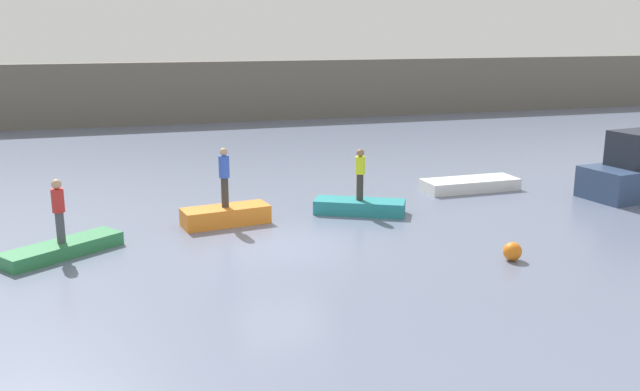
{
  "coord_description": "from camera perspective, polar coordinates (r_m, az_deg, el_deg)",
  "views": [
    {
      "loc": [
        -4.32,
        -17.43,
        5.83
      ],
      "look_at": [
        2.01,
        2.96,
        0.58
      ],
      "focal_mm": 38.28,
      "sensor_mm": 36.0,
      "label": 1
    }
  ],
  "objects": [
    {
      "name": "embankment_wall",
      "position": [
        44.03,
        -11.67,
        8.42
      ],
      "size": [
        80.0,
        1.2,
        3.8
      ],
      "primitive_type": "cube",
      "color": "#666056",
      "rests_on": "ground_plane"
    },
    {
      "name": "person_hiviz_shirt",
      "position": [
        21.78,
        3.37,
        2.0
      ],
      "size": [
        0.32,
        0.32,
        1.67
      ],
      "color": "#38332D",
      "rests_on": "rowboat_teal"
    },
    {
      "name": "rowboat_white",
      "position": [
        25.8,
        12.43,
        0.91
      ],
      "size": [
        3.58,
        1.32,
        0.42
      ],
      "primitive_type": "cube",
      "rotation": [
        0.0,
        0.0,
        0.01
      ],
      "color": "white",
      "rests_on": "ground_plane"
    },
    {
      "name": "mooring_buoy",
      "position": [
        18.29,
        15.79,
        -4.52
      ],
      "size": [
        0.48,
        0.48,
        0.48
      ],
      "primitive_type": "sphere",
      "color": "orange",
      "rests_on": "ground_plane"
    },
    {
      "name": "rowboat_teal",
      "position": [
        22.04,
        3.33,
        -0.94
      ],
      "size": [
        3.0,
        2.19,
        0.45
      ],
      "primitive_type": "cube",
      "rotation": [
        0.0,
        0.0,
        -0.48
      ],
      "color": "teal",
      "rests_on": "ground_plane"
    },
    {
      "name": "rowboat_green",
      "position": [
        19.24,
        -20.73,
        -4.19
      ],
      "size": [
        3.15,
        2.58,
        0.36
      ],
      "primitive_type": "cube",
      "rotation": [
        0.0,
        0.0,
        0.61
      ],
      "color": "#2D7F47",
      "rests_on": "ground_plane"
    },
    {
      "name": "person_red_shirt",
      "position": [
        18.94,
        -21.02,
        -0.92
      ],
      "size": [
        0.32,
        0.32,
        1.7
      ],
      "color": "#4C4C56",
      "rests_on": "rowboat_green"
    },
    {
      "name": "ground_plane",
      "position": [
        18.88,
        -3.16,
        -4.19
      ],
      "size": [
        120.0,
        120.0,
        0.0
      ],
      "primitive_type": "plane",
      "color": "slate"
    },
    {
      "name": "rowboat_orange",
      "position": [
        20.99,
        -7.89,
        -1.67
      ],
      "size": [
        2.74,
        1.32,
        0.55
      ],
      "primitive_type": "cube",
      "rotation": [
        0.0,
        0.0,
        0.14
      ],
      "color": "orange",
      "rests_on": "ground_plane"
    },
    {
      "name": "person_blue_shirt",
      "position": [
        20.68,
        -8.0,
        1.77
      ],
      "size": [
        0.32,
        0.32,
        1.82
      ],
      "color": "#38332D",
      "rests_on": "rowboat_orange"
    }
  ]
}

